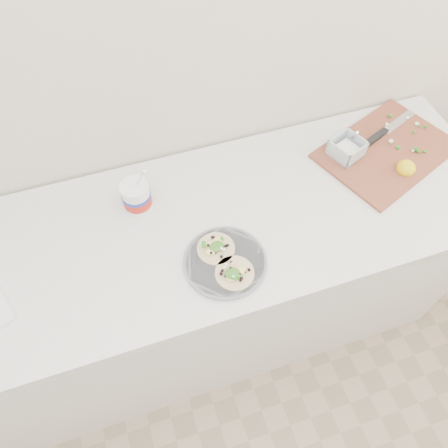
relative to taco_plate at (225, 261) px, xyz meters
name	(u,v)px	position (x,y,z in m)	size (l,w,h in m)	color
counter	(161,296)	(-0.21, 0.17, -0.47)	(2.44, 0.66, 0.90)	silver
taco_plate	(225,261)	(0.00, 0.00, 0.00)	(0.25, 0.25, 0.04)	slate
tub	(137,195)	(-0.20, 0.29, 0.05)	(0.09, 0.09, 0.21)	white
cutboard	(383,148)	(0.69, 0.26, 0.00)	(0.56, 0.48, 0.07)	brown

